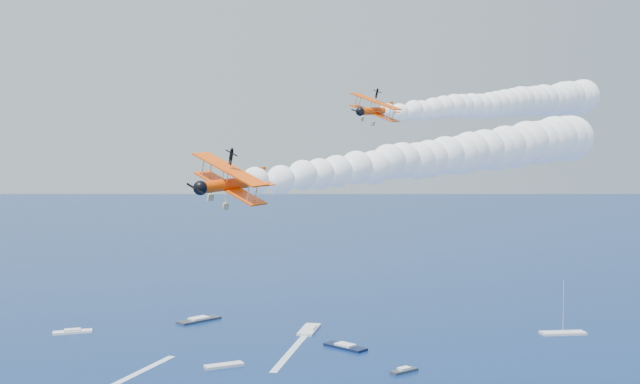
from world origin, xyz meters
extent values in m
cube|color=silver|center=(28.07, 164.54, 0.35)|extent=(9.79, 15.42, 0.70)
cube|color=#2F363F|center=(43.77, 116.67, 0.35)|extent=(7.92, 5.48, 0.70)
cube|color=silver|center=(102.79, 145.64, 0.35)|extent=(13.91, 5.43, 0.70)
cube|color=silver|center=(-43.29, 174.87, 0.35)|extent=(11.81, 5.11, 0.70)
cube|color=black|center=(34.45, 142.13, 0.35)|extent=(11.17, 13.02, 0.70)
cube|color=silver|center=(-0.21, 130.02, 0.35)|extent=(10.45, 5.66, 0.70)
cube|color=#2D313C|center=(-4.96, 184.26, 0.35)|extent=(15.00, 12.30, 0.70)
cube|color=white|center=(-22.94, 126.26, 0.03)|extent=(20.92, 33.81, 0.04)
cube|color=white|center=(18.39, 140.02, 0.03)|extent=(15.82, 36.08, 0.04)
camera|label=1|loc=(-11.73, -61.25, 54.89)|focal=42.20mm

